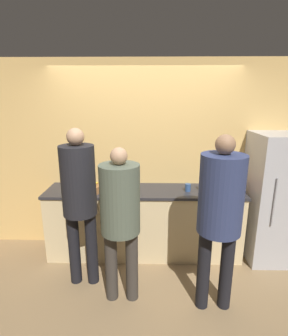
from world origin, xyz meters
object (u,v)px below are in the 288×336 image
Objects in this scene: refrigerator at (279,198)px; cup_blue at (188,187)px; bottle_red at (238,183)px; utensil_crock at (207,181)px; fruit_bowl at (90,188)px; person_right at (220,207)px; bottle_amber at (215,184)px; person_left at (79,194)px; person_center at (120,211)px; bottle_green at (202,186)px.

cup_blue is (-1.18, 0.01, 0.14)m from refrigerator.
utensil_crock is at bearing 153.21° from bottle_red.
bottle_red reaches higher than fruit_bowl.
bottle_red is 2.57× the size of cup_blue.
person_right is 12.83× the size of bottle_amber.
utensil_crock is (1.55, 0.80, -0.10)m from person_left.
person_right is 18.28× the size of cup_blue.
bottle_green is at bearing 41.39° from person_center.
person_left is at bearing -166.82° from refrigerator.
bottle_red is at bearing -26.79° from utensil_crock.
utensil_crock is 0.41m from bottle_red.
person_center is 1.15m from cup_blue.
person_center is at bearing -138.61° from bottle_green.
fruit_bowl is 1.27m from cup_blue.
person_right reaches higher than bottle_amber.
bottle_red is at bearing -23.06° from bottle_amber.
bottle_green is at bearing -149.61° from bottle_amber.
cup_blue is at bearing -171.68° from bottle_green.
person_left is 7.16× the size of bottle_red.
person_center is at bearing -140.31° from bottle_amber.
bottle_amber is at bearing 169.05° from refrigerator.
refrigerator reaches higher than bottle_green.
person_right reaches higher than refrigerator.
bottle_amber is at bearing 20.69° from cup_blue.
refrigerator is 0.57m from bottle_red.
bottle_green reaches higher than cup_blue.
person_right is 5.72× the size of fruit_bowl.
utensil_crock reaches higher than bottle_amber.
bottle_red is at bearing 3.29° from cup_blue.
refrigerator is at bearing 22.72° from person_center.
fruit_bowl is 2.24× the size of bottle_amber.
fruit_bowl is at bearing -177.88° from cup_blue.
utensil_crock is at bearing 83.81° from person_right.
refrigerator is at bearing -4.61° from bottle_red.
person_center is 11.86× the size of bottle_amber.
refrigerator is 0.82m from bottle_amber.
person_left is at bearing 151.55° from person_center.
fruit_bowl is 1.29× the size of utensil_crock.
person_right is at bearing -31.69° from fruit_bowl.
bottle_amber is at bearing 78.09° from person_right.
person_left reaches higher than person_right.
bottle_green is at bearing 88.72° from person_right.
cup_blue is at bearing 2.12° from fruit_bowl.
utensil_crock is at bearing 27.28° from person_left.
fruit_bowl is 1.67m from bottle_amber.
person_left is 10.77× the size of bottle_green.
person_left is at bearing 166.11° from person_right.
bottle_green is at bearing -178.74° from bottle_red.
person_right is at bearing -101.91° from bottle_amber.
person_center reaches higher than bottle_amber.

